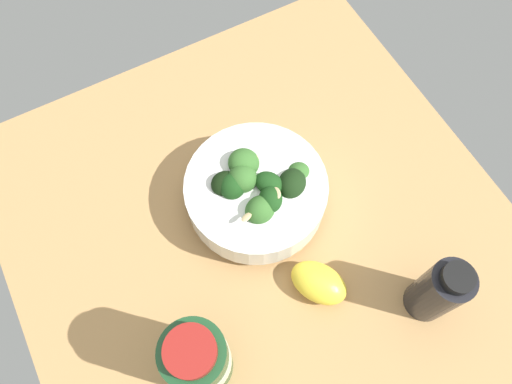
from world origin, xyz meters
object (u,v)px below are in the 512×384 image
(bottle_tall, at_px, (199,359))
(lemon_wedge, at_px, (319,283))
(bowl_of_broccoli, at_px, (256,191))
(bottle_short, at_px, (439,291))

(bottle_tall, bearing_deg, lemon_wedge, -173.57)
(bowl_of_broccoli, distance_m, lemon_wedge, 0.15)
(bowl_of_broccoli, height_order, bottle_tall, bottle_tall)
(bowl_of_broccoli, height_order, lemon_wedge, bowl_of_broccoli)
(lemon_wedge, xyz_separation_m, bottle_short, (-0.11, 0.08, 0.04))
(bowl_of_broccoli, relative_size, bottle_tall, 1.18)
(lemon_wedge, xyz_separation_m, bottle_tall, (0.18, 0.02, 0.06))
(bowl_of_broccoli, bearing_deg, bottle_short, 119.22)
(lemon_wedge, bearing_deg, bottle_tall, 6.43)
(bowl_of_broccoli, bearing_deg, bottle_tall, 45.50)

